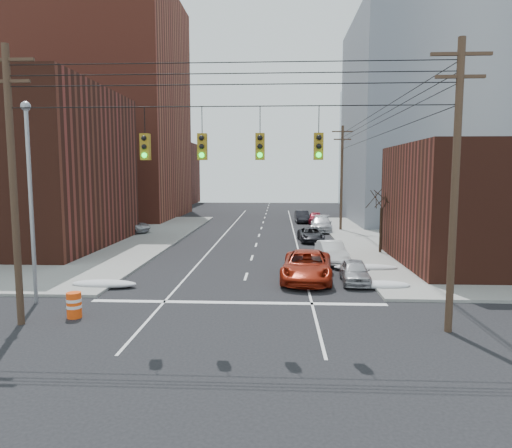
# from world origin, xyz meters

# --- Properties ---
(ground) EXTENTS (160.00, 160.00, 0.00)m
(ground) POSITION_xyz_m (0.00, 0.00, 0.00)
(ground) COLOR black
(ground) RESTS_ON ground
(building_brick_tall) EXTENTS (24.00, 20.00, 30.00)m
(building_brick_tall) POSITION_xyz_m (-24.00, 48.00, 15.00)
(building_brick_tall) COLOR brown
(building_brick_tall) RESTS_ON ground
(building_brick_far) EXTENTS (22.00, 18.00, 12.00)m
(building_brick_far) POSITION_xyz_m (-26.00, 74.00, 6.00)
(building_brick_far) COLOR #441E14
(building_brick_far) RESTS_ON ground
(building_office) EXTENTS (22.00, 20.00, 25.00)m
(building_office) POSITION_xyz_m (22.00, 44.00, 12.50)
(building_office) COLOR gray
(building_office) RESTS_ON ground
(building_glass) EXTENTS (20.00, 18.00, 22.00)m
(building_glass) POSITION_xyz_m (24.00, 70.00, 11.00)
(building_glass) COLOR gray
(building_glass) RESTS_ON ground
(utility_pole_left) EXTENTS (2.20, 0.28, 11.00)m
(utility_pole_left) POSITION_xyz_m (-8.50, 3.00, 5.78)
(utility_pole_left) COLOR #473323
(utility_pole_left) RESTS_ON ground
(utility_pole_right) EXTENTS (2.20, 0.28, 11.00)m
(utility_pole_right) POSITION_xyz_m (8.50, 3.00, 5.78)
(utility_pole_right) COLOR #473323
(utility_pole_right) RESTS_ON ground
(utility_pole_far) EXTENTS (2.20, 0.28, 11.00)m
(utility_pole_far) POSITION_xyz_m (8.50, 34.00, 5.78)
(utility_pole_far) COLOR #473323
(utility_pole_far) RESTS_ON ground
(traffic_signals) EXTENTS (17.00, 0.42, 2.02)m
(traffic_signals) POSITION_xyz_m (0.10, 2.97, 7.17)
(traffic_signals) COLOR black
(traffic_signals) RESTS_ON ground
(street_light) EXTENTS (0.44, 0.44, 9.32)m
(street_light) POSITION_xyz_m (-9.50, 6.00, 5.54)
(street_light) COLOR gray
(street_light) RESTS_ON ground
(bare_tree) EXTENTS (2.09, 2.20, 4.93)m
(bare_tree) POSITION_xyz_m (9.59, 20.00, 2.32)
(bare_tree) COLOR black
(bare_tree) RESTS_ON ground
(snow_nw) EXTENTS (3.50, 1.08, 0.42)m
(snow_nw) POSITION_xyz_m (-7.40, 9.00, 0.21)
(snow_nw) COLOR silver
(snow_nw) RESTS_ON ground
(snow_ne) EXTENTS (3.00, 1.08, 0.42)m
(snow_ne) POSITION_xyz_m (7.40, 9.50, 0.21)
(snow_ne) COLOR silver
(snow_ne) RESTS_ON ground
(snow_east_far) EXTENTS (4.00, 1.08, 0.42)m
(snow_east_far) POSITION_xyz_m (7.40, 14.00, 0.21)
(snow_east_far) COLOR silver
(snow_east_far) RESTS_ON ground
(red_pickup) EXTENTS (3.28, 6.23, 1.67)m
(red_pickup) POSITION_xyz_m (3.55, 11.26, 0.83)
(red_pickup) COLOR maroon
(red_pickup) RESTS_ON ground
(parked_car_a) EXTENTS (1.70, 3.85, 1.29)m
(parked_car_a) POSITION_xyz_m (6.18, 10.77, 0.64)
(parked_car_a) COLOR #ABAAAF
(parked_car_a) RESTS_ON ground
(parked_car_b) EXTENTS (2.00, 4.55, 1.45)m
(parked_car_b) POSITION_xyz_m (5.54, 16.56, 0.73)
(parked_car_b) COLOR silver
(parked_car_b) RESTS_ON ground
(parked_car_c) EXTENTS (2.32, 4.55, 1.23)m
(parked_car_c) POSITION_xyz_m (4.80, 26.19, 0.62)
(parked_car_c) COLOR black
(parked_car_c) RESTS_ON ground
(parked_car_d) EXTENTS (2.62, 5.57, 1.57)m
(parked_car_d) POSITION_xyz_m (6.40, 33.47, 0.79)
(parked_car_d) COLOR silver
(parked_car_d) RESTS_ON ground
(parked_car_e) EXTENTS (1.94, 4.26, 1.42)m
(parked_car_e) POSITION_xyz_m (6.40, 41.13, 0.71)
(parked_car_e) COLOR maroon
(parked_car_e) RESTS_ON ground
(parked_car_f) EXTENTS (1.75, 4.55, 1.48)m
(parked_car_f) POSITION_xyz_m (4.80, 42.13, 0.74)
(parked_car_f) COLOR black
(parked_car_f) RESTS_ON ground
(lot_car_a) EXTENTS (4.20, 2.60, 1.31)m
(lot_car_a) POSITION_xyz_m (-14.59, 25.32, 0.80)
(lot_car_a) COLOR silver
(lot_car_a) RESTS_ON sidewalk_nw
(lot_car_b) EXTENTS (5.36, 3.20, 1.39)m
(lot_car_b) POSITION_xyz_m (-13.41, 30.26, 0.85)
(lot_car_b) COLOR #AAABAF
(lot_car_b) RESTS_ON sidewalk_nw
(lot_car_c) EXTENTS (4.90, 2.86, 1.33)m
(lot_car_c) POSITION_xyz_m (-17.16, 22.21, 0.82)
(lot_car_c) COLOR black
(lot_car_c) RESTS_ON sidewalk_nw
(lot_car_d) EXTENTS (4.88, 3.07, 1.55)m
(lot_car_d) POSITION_xyz_m (-17.79, 23.16, 0.92)
(lot_car_d) COLOR #B7B7BC
(lot_car_d) RESTS_ON sidewalk_nw
(construction_barrel) EXTENTS (0.78, 0.78, 1.09)m
(construction_barrel) POSITION_xyz_m (-6.72, 3.95, 0.56)
(construction_barrel) COLOR #FF490D
(construction_barrel) RESTS_ON ground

